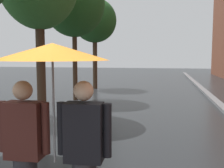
# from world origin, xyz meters

# --- Properties ---
(kerb_strip) EXTENTS (0.30, 36.00, 0.12)m
(kerb_strip) POSITION_xyz_m (3.20, 10.00, 0.06)
(kerb_strip) COLOR slate
(kerb_strip) RESTS_ON ground
(street_tree_2) EXTENTS (2.65, 2.65, 5.64)m
(street_tree_2) POSITION_xyz_m (-2.81, 8.95, 4.18)
(street_tree_2) COLOR #473323
(street_tree_2) RESTS_ON ground
(street_tree_3) EXTENTS (2.54, 2.54, 5.28)m
(street_tree_3) POSITION_xyz_m (-2.99, 13.09, 3.97)
(street_tree_3) COLOR #473323
(street_tree_3) RESTS_ON ground
(couple_under_umbrella) EXTENTS (1.27, 1.20, 2.09)m
(couple_under_umbrella) POSITION_xyz_m (-0.09, 0.29, 1.43)
(couple_under_umbrella) COLOR #2D2D33
(couple_under_umbrella) RESTS_ON ground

